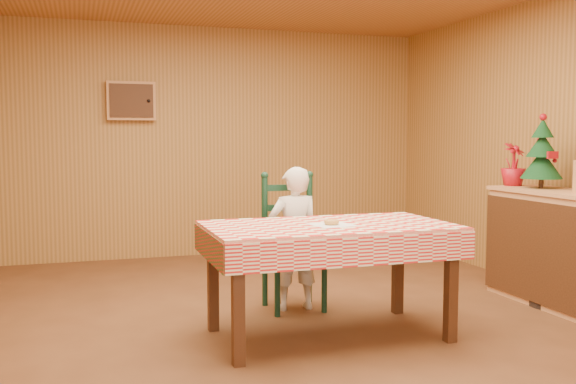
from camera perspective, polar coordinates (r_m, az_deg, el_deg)
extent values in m
plane|color=brown|center=(4.72, 0.77, -11.77)|extent=(6.00, 6.00, 0.00)
cube|color=#AB7B3D|center=(7.42, -6.77, 4.43)|extent=(5.00, 0.10, 2.60)
cube|color=tan|center=(7.25, -13.76, 7.87)|extent=(0.52, 0.08, 0.42)
cube|color=#472613|center=(7.21, -13.74, 7.89)|extent=(0.46, 0.02, 0.36)
sphere|color=black|center=(7.21, -12.29, 7.92)|extent=(0.04, 0.04, 0.04)
cube|color=#472613|center=(4.33, 3.64, -3.52)|extent=(1.60, 0.90, 0.06)
cube|color=#472613|center=(3.85, -4.45, -10.30)|extent=(0.07, 0.07, 0.69)
cube|color=#472613|center=(4.40, 14.28, -8.49)|extent=(0.07, 0.07, 0.69)
cube|color=#472613|center=(4.55, -6.69, -7.95)|extent=(0.07, 0.07, 0.69)
cube|color=#472613|center=(5.03, 9.73, -6.75)|extent=(0.07, 0.07, 0.69)
cube|color=red|center=(4.33, 3.65, -2.99)|extent=(1.64, 0.94, 0.02)
cube|color=red|center=(3.92, 6.20, -5.32)|extent=(1.64, 0.02, 0.18)
cube|color=red|center=(4.78, 1.54, -3.46)|extent=(1.64, 0.02, 0.18)
cube|color=#275225|center=(4.11, -7.07, -4.84)|extent=(0.02, 0.94, 0.18)
cube|color=#275225|center=(4.71, 12.97, -3.70)|extent=(0.02, 0.94, 0.18)
cube|color=black|center=(5.06, 0.54, -5.63)|extent=(0.44, 0.40, 0.04)
cylinder|color=black|center=(4.89, -0.95, -8.70)|extent=(0.04, 0.04, 0.41)
cylinder|color=black|center=(5.01, 3.25, -8.37)|extent=(0.04, 0.04, 0.41)
cylinder|color=black|center=(5.20, -2.07, -7.86)|extent=(0.04, 0.04, 0.41)
cylinder|color=black|center=(5.32, 1.90, -7.58)|extent=(0.04, 0.04, 0.41)
cylinder|color=black|center=(5.11, -2.09, -1.89)|extent=(0.05, 0.05, 0.60)
sphere|color=black|center=(5.09, -2.10, 1.47)|extent=(0.06, 0.06, 0.06)
cylinder|color=black|center=(5.23, 1.92, -1.74)|extent=(0.05, 0.05, 0.60)
sphere|color=black|center=(5.20, 1.93, 1.54)|extent=(0.06, 0.06, 0.06)
cube|color=black|center=(5.18, -0.06, -3.13)|extent=(0.38, 0.03, 0.05)
cube|color=black|center=(5.16, -0.06, -1.37)|extent=(0.38, 0.03, 0.05)
cube|color=black|center=(5.15, -0.06, 0.40)|extent=(0.38, 0.03, 0.05)
imported|color=white|center=(5.03, 0.54, -4.15)|extent=(0.41, 0.27, 1.12)
cube|color=white|center=(4.28, 3.90, -2.93)|extent=(0.30, 0.30, 0.00)
torus|color=#C39046|center=(4.28, 3.90, -2.68)|extent=(0.12, 0.12, 0.03)
cube|color=tan|center=(5.62, 23.03, -4.75)|extent=(0.50, 1.20, 0.90)
cube|color=tan|center=(5.57, 23.19, -0.02)|extent=(0.54, 1.24, 0.03)
cube|color=#472613|center=(5.46, 20.97, -4.96)|extent=(0.02, 1.20, 0.80)
cylinder|color=#472613|center=(5.75, 21.57, 0.72)|extent=(0.04, 0.04, 0.08)
cone|color=#0C3819|center=(5.75, 21.62, 2.32)|extent=(0.34, 0.34, 0.24)
cone|color=#0C3819|center=(5.74, 21.67, 3.91)|extent=(0.26, 0.26, 0.20)
cone|color=#0C3819|center=(5.74, 21.71, 5.31)|extent=(0.18, 0.18, 0.16)
sphere|color=#A80F1B|center=(5.74, 21.74, 6.20)|extent=(0.06, 0.06, 0.06)
cube|color=#A80F1B|center=(5.62, 22.47, 3.06)|extent=(0.10, 0.02, 0.06)
sphere|color=#A80F1B|center=(5.75, 22.62, 2.59)|extent=(0.04, 0.04, 0.04)
sphere|color=#A80F1B|center=(5.74, 20.79, 3.34)|extent=(0.04, 0.04, 0.04)
sphere|color=#A80F1B|center=(5.84, 21.42, 4.32)|extent=(0.04, 0.04, 0.04)
imported|color=#A80F1B|center=(5.95, 19.40, 2.35)|extent=(0.27, 0.27, 0.38)
cylinder|color=black|center=(5.62, 22.87, -7.04)|extent=(0.51, 0.51, 0.46)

